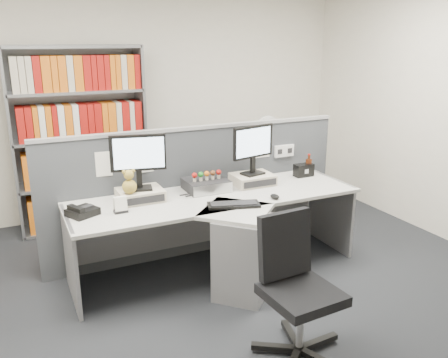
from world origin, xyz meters
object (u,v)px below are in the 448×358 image
keyboard (234,205)px  speaker (304,170)px  shelving_unit (81,142)px  office_chair (295,283)px  desk_calendar (120,206)px  cola_bottle (308,167)px  desktop_pc (206,185)px  desk_phone (82,211)px  mouse (275,197)px  monitor_left (138,157)px  filing_cabinet (266,183)px  desk_fan (267,131)px  desk (227,232)px  monitor_right (253,146)px

keyboard → speaker: size_ratio=2.43×
shelving_unit → office_chair: size_ratio=2.11×
desk_calendar → cola_bottle: 2.01m
desktop_pc → desk_phone: size_ratio=1.39×
desk_calendar → office_chair: bearing=-55.5°
desktop_pc → office_chair: size_ratio=0.40×
keyboard → mouse: mouse is taller
monitor_left → speaker: monitor_left is taller
shelving_unit → filing_cabinet: size_ratio=2.86×
cola_bottle → desk_fan: size_ratio=0.45×
desk_phone → shelving_unit: bearing=81.0°
mouse → desk_fan: (0.77, 1.47, 0.26)m
shelving_unit → desk_fan: bearing=-12.1°
desktop_pc → office_chair: (0.00, -1.49, -0.26)m
speaker → shelving_unit: bearing=143.6°
monitor_left → filing_cabinet: 2.24m
desk → shelving_unit: bearing=116.0°
speaker → cola_bottle: cola_bottle is taller
monitor_left → filing_cabinet: bearing=28.9°
keyboard → mouse: 0.41m
keyboard → speaker: 1.15m
filing_cabinet → cola_bottle: bearing=-94.3°
speaker → cola_bottle: size_ratio=0.86×
monitor_left → cola_bottle: monitor_left is taller
mouse → desk: bearing=170.5°
keyboard → mouse: size_ratio=4.32×
monitor_left → speaker: size_ratio=2.51×
desk → cola_bottle: bearing=20.7°
monitor_left → mouse: monitor_left is taller
desk_calendar → shelving_unit: (-0.03, 1.68, 0.20)m
speaker → shelving_unit: (-1.96, 1.44, 0.19)m
desk_calendar → speaker: bearing=7.2°
mouse → desk_calendar: (-1.30, 0.24, 0.04)m
shelving_unit → office_chair: (0.89, -2.93, -0.47)m
cola_bottle → shelving_unit: shelving_unit is taller
monitor_right → desk_fan: size_ratio=0.96×
keyboard → filing_cabinet: bearing=51.6°
desk → desk_phone: desk_phone is taller
desk → office_chair: office_chair is taller
desk → office_chair: 1.08m
speaker → filing_cabinet: 1.09m
mouse → filing_cabinet: mouse is taller
desktop_pc → office_chair: 1.51m
desk → monitor_right: bearing=40.1°
desk_phone → filing_cabinet: desk_phone is taller
shelving_unit → filing_cabinet: bearing=-12.1°
desk_fan → keyboard: bearing=-128.4°
desk → desktop_pc: bearing=92.1°
monitor_left → desk_fan: size_ratio=0.98×
monitor_right → shelving_unit: bearing=132.8°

